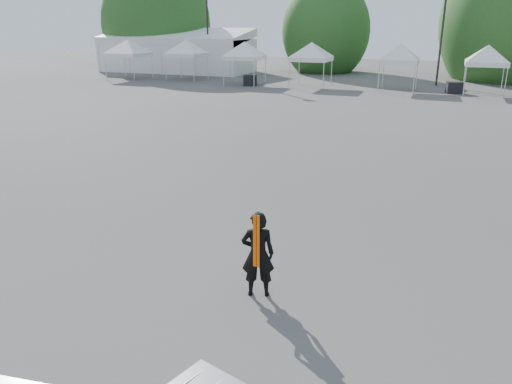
% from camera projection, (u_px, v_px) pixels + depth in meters
% --- Properties ---
extents(ground, '(120.00, 120.00, 0.00)m').
position_uv_depth(ground, '(262.00, 226.00, 12.35)').
color(ground, '#474442').
rests_on(ground, ground).
extents(marquee, '(15.00, 6.25, 4.23)m').
position_uv_depth(marquee, '(177.00, 51.00, 50.06)').
color(marquee, white).
rests_on(marquee, ground).
extents(light_pole_west, '(0.60, 0.25, 10.30)m').
position_uv_depth(light_pole_west, '(207.00, 11.00, 46.60)').
color(light_pole_west, black).
rests_on(light_pole_west, ground).
extents(light_pole_east, '(0.60, 0.25, 9.80)m').
position_uv_depth(light_pole_east, '(444.00, 12.00, 37.85)').
color(light_pole_east, black).
rests_on(light_pole_east, ground).
extents(tree_far_w, '(4.80, 4.80, 7.30)m').
position_uv_depth(tree_far_w, '(156.00, 24.00, 53.23)').
color(tree_far_w, '#382314').
rests_on(tree_far_w, ground).
extents(tree_mid_w, '(4.16, 4.16, 6.33)m').
position_uv_depth(tree_mid_w, '(326.00, 31.00, 49.14)').
color(tree_mid_w, '#382314').
rests_on(tree_mid_w, ground).
extents(tent_a, '(4.35, 4.35, 3.88)m').
position_uv_depth(tent_a, '(127.00, 43.00, 43.20)').
color(tent_a, silver).
rests_on(tent_a, ground).
extents(tent_b, '(4.09, 4.09, 3.88)m').
position_uv_depth(tent_b, '(186.00, 43.00, 42.68)').
color(tent_b, silver).
rests_on(tent_b, ground).
extents(tent_c, '(3.93, 3.93, 3.88)m').
position_uv_depth(tent_c, '(245.00, 45.00, 39.39)').
color(tent_c, silver).
rests_on(tent_c, ground).
extents(tent_d, '(4.06, 4.06, 3.88)m').
position_uv_depth(tent_d, '(312.00, 46.00, 38.05)').
color(tent_d, silver).
rests_on(tent_d, ground).
extents(tent_e, '(3.74, 3.74, 3.88)m').
position_uv_depth(tent_e, '(401.00, 47.00, 35.76)').
color(tent_e, silver).
rests_on(tent_e, ground).
extents(tent_f, '(3.84, 3.84, 3.88)m').
position_uv_depth(tent_f, '(489.00, 49.00, 33.76)').
color(tent_f, silver).
rests_on(tent_f, ground).
extents(man, '(0.70, 0.58, 1.65)m').
position_uv_depth(man, '(258.00, 254.00, 9.01)').
color(man, black).
rests_on(man, ground).
extents(crate_west, '(1.20, 1.04, 0.79)m').
position_uv_depth(crate_west, '(250.00, 81.00, 39.31)').
color(crate_west, black).
rests_on(crate_west, ground).
extents(crate_mid, '(1.19, 1.02, 0.80)m').
position_uv_depth(crate_mid, '(454.00, 88.00, 35.10)').
color(crate_mid, black).
rests_on(crate_mid, ground).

